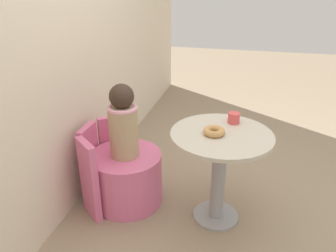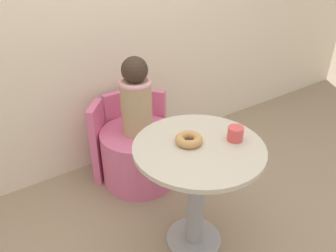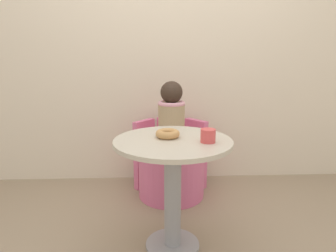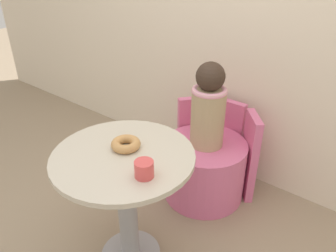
{
  "view_description": "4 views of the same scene",
  "coord_description": "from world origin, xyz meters",
  "px_view_note": "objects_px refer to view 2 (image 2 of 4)",
  "views": [
    {
      "loc": [
        -1.92,
        -0.09,
        1.59
      ],
      "look_at": [
        0.0,
        0.4,
        0.68
      ],
      "focal_mm": 35.0,
      "sensor_mm": 36.0,
      "label": 1
    },
    {
      "loc": [
        -0.9,
        -1.0,
        1.57
      ],
      "look_at": [
        0.03,
        0.35,
        0.63
      ],
      "focal_mm": 35.0,
      "sensor_mm": 36.0,
      "label": 2
    },
    {
      "loc": [
        -0.1,
        -1.56,
        1.13
      ],
      "look_at": [
        -0.01,
        0.38,
        0.67
      ],
      "focal_mm": 32.0,
      "sensor_mm": 36.0,
      "label": 3
    },
    {
      "loc": [
        0.93,
        -0.81,
        1.51
      ],
      "look_at": [
        0.03,
        0.33,
        0.71
      ],
      "focal_mm": 35.0,
      "sensor_mm": 36.0,
      "label": 4
    }
  ],
  "objects_px": {
    "round_table": "(197,175)",
    "donut": "(189,139)",
    "cup": "(235,134)",
    "tub_chair": "(139,156)",
    "child_figure": "(136,98)"
  },
  "relations": [
    {
      "from": "round_table",
      "to": "tub_chair",
      "type": "relative_size",
      "value": 1.26
    },
    {
      "from": "tub_chair",
      "to": "child_figure",
      "type": "relative_size",
      "value": 0.99
    },
    {
      "from": "donut",
      "to": "cup",
      "type": "relative_size",
      "value": 1.71
    },
    {
      "from": "round_table",
      "to": "donut",
      "type": "distance_m",
      "value": 0.21
    },
    {
      "from": "round_table",
      "to": "cup",
      "type": "xyz_separation_m",
      "value": [
        0.19,
        -0.06,
        0.22
      ]
    },
    {
      "from": "tub_chair",
      "to": "child_figure",
      "type": "distance_m",
      "value": 0.46
    },
    {
      "from": "round_table",
      "to": "tub_chair",
      "type": "bearing_deg",
      "value": 87.43
    },
    {
      "from": "tub_chair",
      "to": "donut",
      "type": "distance_m",
      "value": 0.81
    },
    {
      "from": "round_table",
      "to": "child_figure",
      "type": "xyz_separation_m",
      "value": [
        0.03,
        0.69,
        0.17
      ]
    },
    {
      "from": "tub_chair",
      "to": "round_table",
      "type": "bearing_deg",
      "value": -92.57
    },
    {
      "from": "round_table",
      "to": "child_figure",
      "type": "distance_m",
      "value": 0.71
    },
    {
      "from": "round_table",
      "to": "donut",
      "type": "relative_size",
      "value": 4.83
    },
    {
      "from": "tub_chair",
      "to": "cup",
      "type": "xyz_separation_m",
      "value": [
        0.16,
        -0.75,
        0.51
      ]
    },
    {
      "from": "round_table",
      "to": "cup",
      "type": "distance_m",
      "value": 0.29
    },
    {
      "from": "tub_chair",
      "to": "donut",
      "type": "height_order",
      "value": "donut"
    }
  ]
}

